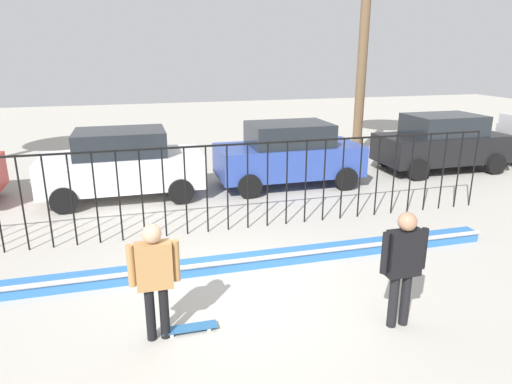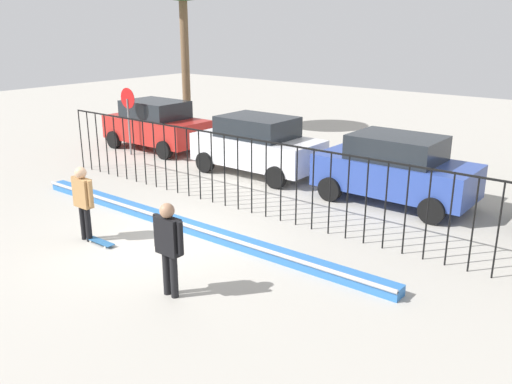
{
  "view_description": "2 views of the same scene",
  "coord_description": "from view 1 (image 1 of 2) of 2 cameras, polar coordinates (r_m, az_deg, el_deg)",
  "views": [
    {
      "loc": [
        -1.52,
        -6.67,
        3.95
      ],
      "look_at": [
        1.06,
        2.71,
        0.93
      ],
      "focal_mm": 32.17,
      "sensor_mm": 36.0,
      "label": 1
    },
    {
      "loc": [
        8.87,
        -7.45,
        4.82
      ],
      "look_at": [
        0.94,
        2.53,
        0.78
      ],
      "focal_mm": 37.84,
      "sensor_mm": 36.0,
      "label": 2
    }
  ],
  "objects": [
    {
      "name": "perimeter_fence",
      "position": [
        10.12,
        -6.17,
        1.44
      ],
      "size": [
        14.04,
        0.04,
        2.0
      ],
      "color": "black",
      "rests_on": "ground"
    },
    {
      "name": "bowl_coping_ledge",
      "position": [
        8.72,
        -3.81,
        -8.86
      ],
      "size": [
        11.0,
        0.4,
        0.27
      ],
      "color": "#2D6BB7",
      "rests_on": "ground"
    },
    {
      "name": "ground_plane",
      "position": [
        7.9,
        -2.27,
        -12.78
      ],
      "size": [
        60.0,
        60.0,
        0.0
      ],
      "primitive_type": "plane",
      "color": "#ADA89E"
    },
    {
      "name": "parked_car_black",
      "position": [
        16.78,
        22.06,
        5.76
      ],
      "size": [
        4.3,
        2.12,
        1.9
      ],
      "rotation": [
        0.0,
        0.0,
        0.08
      ],
      "color": "black",
      "rests_on": "ground"
    },
    {
      "name": "parked_car_blue",
      "position": [
        13.84,
        4.07,
        4.77
      ],
      "size": [
        4.3,
        2.12,
        1.9
      ],
      "rotation": [
        0.0,
        0.0,
        -0.04
      ],
      "color": "#2D479E",
      "rests_on": "ground"
    },
    {
      "name": "camera_operator",
      "position": [
        6.98,
        17.86,
        -8.0
      ],
      "size": [
        0.72,
        0.27,
        1.79
      ],
      "rotation": [
        0.0,
        0.0,
        2.32
      ],
      "color": "black",
      "rests_on": "ground"
    },
    {
      "name": "skateboarder",
      "position": [
        6.51,
        -12.51,
        -9.69
      ],
      "size": [
        0.7,
        0.26,
        1.74
      ],
      "rotation": [
        0.0,
        0.0,
        -0.12
      ],
      "color": "black",
      "rests_on": "ground"
    },
    {
      "name": "parked_car_white",
      "position": [
        13.09,
        -16.29,
        3.39
      ],
      "size": [
        4.3,
        2.12,
        1.9
      ],
      "rotation": [
        0.0,
        0.0,
        0.06
      ],
      "color": "silver",
      "rests_on": "ground"
    },
    {
      "name": "skateboard",
      "position": [
        7.07,
        -8.23,
        -16.37
      ],
      "size": [
        0.8,
        0.2,
        0.07
      ],
      "rotation": [
        0.0,
        0.0,
        -0.25
      ],
      "color": "#26598C",
      "rests_on": "ground"
    }
  ]
}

